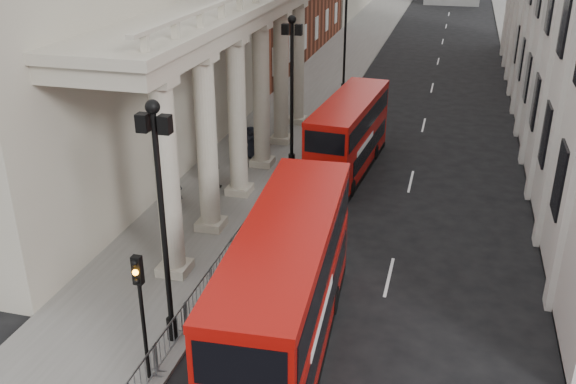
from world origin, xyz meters
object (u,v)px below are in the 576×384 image
object	(u,v)px
lamp_post_south	(162,211)
pedestrian_c	(251,142)
bus_far	(349,134)
pedestrian_b	(213,171)
traffic_light	(140,296)
bus_near	(287,288)
lamp_post_mid	(292,83)
lamp_post_north	(345,31)
pedestrian_a	(177,193)

from	to	relation	value
lamp_post_south	pedestrian_c	xyz separation A→B (m)	(-2.71, 17.00, -3.87)
bus_far	pedestrian_b	bearing A→B (deg)	-140.83
traffic_light	bus_near	size ratio (longest dim) A/B	0.39
lamp_post_mid	bus_far	xyz separation A→B (m)	(3.05, 0.66, -2.77)
lamp_post_north	bus_near	bearing A→B (deg)	-83.01
lamp_post_mid	pedestrian_c	world-z (taller)	lamp_post_mid
bus_near	traffic_light	bearing A→B (deg)	-150.20
lamp_post_north	bus_near	xyz separation A→B (m)	(3.87, -31.56, -2.45)
traffic_light	bus_far	world-z (taller)	traffic_light
lamp_post_mid	lamp_post_south	bearing A→B (deg)	-90.00
bus_near	lamp_post_south	bearing A→B (deg)	-176.83
traffic_light	pedestrian_a	world-z (taller)	traffic_light
lamp_post_mid	lamp_post_north	world-z (taller)	same
lamp_post_mid	pedestrian_b	bearing A→B (deg)	-131.61
bus_near	pedestrian_a	bearing A→B (deg)	127.64
pedestrian_b	pedestrian_c	world-z (taller)	pedestrian_c
lamp_post_mid	pedestrian_a	size ratio (longest dim) A/B	5.33
traffic_light	pedestrian_c	world-z (taller)	traffic_light
traffic_light	pedestrian_a	size ratio (longest dim) A/B	2.76
lamp_post_north	pedestrian_c	size ratio (longest dim) A/B	4.50
lamp_post_north	pedestrian_a	bearing A→B (deg)	-100.13
traffic_light	bus_far	size ratio (longest dim) A/B	0.45
bus_far	lamp_post_south	bearing A→B (deg)	-95.61
pedestrian_b	bus_far	bearing A→B (deg)	-165.67
pedestrian_b	pedestrian_c	size ratio (longest dim) A/B	0.98
bus_near	pedestrian_c	world-z (taller)	bus_near
lamp_post_mid	pedestrian_b	distance (m)	6.25
lamp_post_mid	traffic_light	world-z (taller)	lamp_post_mid
lamp_post_south	lamp_post_mid	bearing A→B (deg)	90.00
lamp_post_south	traffic_light	bearing A→B (deg)	-87.16
lamp_post_north	bus_far	xyz separation A→B (m)	(3.05, -15.34, -2.77)
pedestrian_a	pedestrian_c	world-z (taller)	pedestrian_c
lamp_post_south	lamp_post_north	size ratio (longest dim) A/B	1.00
bus_far	lamp_post_mid	bearing A→B (deg)	-163.11
lamp_post_south	lamp_post_north	world-z (taller)	same
lamp_post_north	pedestrian_b	size ratio (longest dim) A/B	4.58
traffic_light	bus_near	distance (m)	4.55
lamp_post_south	bus_far	bearing A→B (deg)	79.63
lamp_post_south	pedestrian_b	distance (m)	13.34
lamp_post_north	pedestrian_c	distance (m)	15.73
lamp_post_north	bus_near	world-z (taller)	lamp_post_north
pedestrian_c	lamp_post_south	bearing A→B (deg)	-51.32
pedestrian_c	pedestrian_b	bearing A→B (deg)	-67.00
lamp_post_mid	pedestrian_c	size ratio (longest dim) A/B	4.50
lamp_post_south	pedestrian_c	world-z (taller)	lamp_post_south
lamp_post_mid	bus_far	distance (m)	4.17
bus_far	pedestrian_a	distance (m)	10.12
traffic_light	pedestrian_b	world-z (taller)	traffic_light
traffic_light	pedestrian_c	size ratio (longest dim) A/B	2.32
bus_near	bus_far	xyz separation A→B (m)	(-0.82, 16.21, -0.32)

